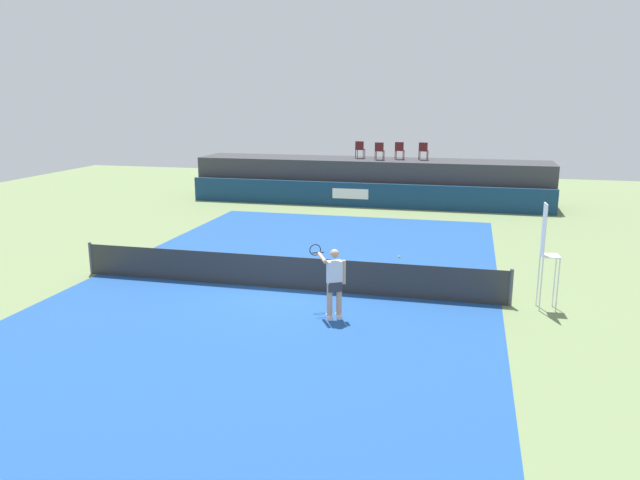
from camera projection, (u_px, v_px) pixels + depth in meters
ground_plane at (310, 262)px, 20.31m from camera, size 48.00×48.00×0.00m
court_inner at (284, 288)px, 17.48m from camera, size 12.00×22.00×0.00m
sponsor_wall at (364, 195)px, 30.10m from camera, size 18.00×0.22×1.20m
spectator_platform at (370, 180)px, 31.68m from camera, size 18.00×2.80×2.20m
spectator_chair_far_left at (360, 149)px, 31.63m from camera, size 0.46×0.46×0.89m
spectator_chair_left at (379, 150)px, 30.85m from camera, size 0.44×0.44×0.89m
spectator_chair_center at (400, 150)px, 31.10m from camera, size 0.45×0.45×0.89m
spectator_chair_right at (423, 150)px, 30.83m from camera, size 0.46×0.46×0.89m
umpire_chair at (546, 249)px, 15.48m from camera, size 0.47×0.47×2.76m
tennis_net at (283, 273)px, 17.37m from camera, size 12.40×0.02×0.95m
net_post_near at (91, 258)px, 18.80m from camera, size 0.10×0.10×1.00m
net_post_far at (511, 288)px, 15.92m from camera, size 0.10×0.10×1.00m
tennis_player at (334, 281)px, 14.93m from camera, size 1.07×1.03×1.77m
tennis_ball at (399, 257)px, 20.78m from camera, size 0.07×0.07×0.07m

